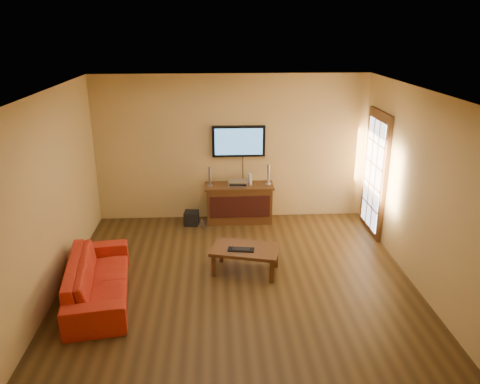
{
  "coord_description": "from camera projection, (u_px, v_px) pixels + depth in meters",
  "views": [
    {
      "loc": [
        -0.3,
        -5.88,
        3.5
      ],
      "look_at": [
        0.07,
        0.8,
        1.1
      ],
      "focal_mm": 35.0,
      "sensor_mm": 36.0,
      "label": 1
    }
  ],
  "objects": [
    {
      "name": "game_console",
      "position": [
        250.0,
        179.0,
        8.62
      ],
      "size": [
        0.06,
        0.15,
        0.2
      ],
      "primitive_type": "cube",
      "rotation": [
        0.0,
        0.0,
        0.16
      ],
      "color": "white",
      "rests_on": "media_console"
    },
    {
      "name": "sofa",
      "position": [
        98.0,
        272.0,
        6.25
      ],
      "size": [
        0.85,
        1.99,
        0.75
      ],
      "primitive_type": "imported",
      "rotation": [
        0.0,
        0.0,
        1.73
      ],
      "color": "red",
      "rests_on": "ground"
    },
    {
      "name": "room_walls",
      "position": [
        236.0,
        158.0,
        6.74
      ],
      "size": [
        5.0,
        5.0,
        5.0
      ],
      "color": "tan",
      "rests_on": "ground"
    },
    {
      "name": "french_door",
      "position": [
        375.0,
        175.0,
        8.1
      ],
      "size": [
        0.07,
        1.02,
        2.22
      ],
      "color": "#44250F",
      "rests_on": "ground"
    },
    {
      "name": "coffee_table",
      "position": [
        245.0,
        251.0,
        6.92
      ],
      "size": [
        1.09,
        0.81,
        0.39
      ],
      "color": "#44250F",
      "rests_on": "ground"
    },
    {
      "name": "keyboard",
      "position": [
        241.0,
        249.0,
        6.83
      ],
      "size": [
        0.4,
        0.2,
        0.02
      ],
      "color": "black",
      "rests_on": "coffee_table"
    },
    {
      "name": "bottle",
      "position": [
        203.0,
        224.0,
        8.48
      ],
      "size": [
        0.06,
        0.06,
        0.18
      ],
      "color": "white",
      "rests_on": "ground"
    },
    {
      "name": "av_receiver",
      "position": [
        238.0,
        183.0,
        8.59
      ],
      "size": [
        0.38,
        0.28,
        0.08
      ],
      "primitive_type": "cube",
      "rotation": [
        0.0,
        0.0,
        -0.09
      ],
      "color": "silver",
      "rests_on": "media_console"
    },
    {
      "name": "speaker_right",
      "position": [
        268.0,
        175.0,
        8.58
      ],
      "size": [
        0.1,
        0.1,
        0.37
      ],
      "color": "silver",
      "rests_on": "media_console"
    },
    {
      "name": "ground_plane",
      "position": [
        238.0,
        283.0,
        6.72
      ],
      "size": [
        5.0,
        5.0,
        0.0
      ],
      "primitive_type": "plane",
      "color": "#36250F",
      "rests_on": "ground"
    },
    {
      "name": "subwoofer",
      "position": [
        191.0,
        218.0,
        8.65
      ],
      "size": [
        0.28,
        0.28,
        0.25
      ],
      "primitive_type": "cube",
      "rotation": [
        0.0,
        0.0,
        -0.11
      ],
      "color": "black",
      "rests_on": "ground"
    },
    {
      "name": "media_console",
      "position": [
        239.0,
        203.0,
        8.72
      ],
      "size": [
        1.26,
        0.48,
        0.72
      ],
      "color": "#44250F",
      "rests_on": "ground"
    },
    {
      "name": "speaker_left",
      "position": [
        210.0,
        177.0,
        8.52
      ],
      "size": [
        0.1,
        0.1,
        0.35
      ],
      "color": "silver",
      "rests_on": "media_console"
    },
    {
      "name": "television",
      "position": [
        239.0,
        141.0,
        8.53
      ],
      "size": [
        0.97,
        0.08,
        0.57
      ],
      "color": "black",
      "rests_on": "ground"
    }
  ]
}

